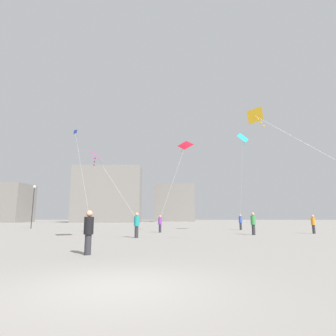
% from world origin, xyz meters
% --- Properties ---
extents(ground_plane, '(300.00, 300.00, 0.00)m').
position_xyz_m(ground_plane, '(0.00, 0.00, 0.00)').
color(ground_plane, gray).
extents(person_in_green, '(0.39, 0.39, 1.81)m').
position_xyz_m(person_in_green, '(7.24, 17.48, 0.99)').
color(person_in_green, '#2D2D33').
rests_on(person_in_green, ground_plane).
extents(person_in_black, '(0.37, 0.37, 1.68)m').
position_xyz_m(person_in_black, '(-2.21, 4.91, 0.92)').
color(person_in_black, '#2D2D33').
rests_on(person_in_black, ground_plane).
extents(person_in_purple, '(0.35, 0.35, 1.60)m').
position_xyz_m(person_in_purple, '(-0.64, 20.77, 0.88)').
color(person_in_purple, '#2D2D33').
rests_on(person_in_purple, ground_plane).
extents(person_in_red, '(0.39, 0.39, 1.79)m').
position_xyz_m(person_in_red, '(-7.69, 21.56, 0.98)').
color(person_in_red, '#2D2D33').
rests_on(person_in_red, ground_plane).
extents(person_in_teal, '(0.38, 0.38, 1.75)m').
position_xyz_m(person_in_teal, '(-1.77, 13.83, 0.96)').
color(person_in_teal, '#2D2D33').
rests_on(person_in_teal, ground_plane).
extents(person_in_orange, '(0.35, 0.35, 1.62)m').
position_xyz_m(person_in_orange, '(12.93, 19.43, 0.89)').
color(person_in_orange, '#2D2D33').
rests_on(person_in_orange, ground_plane).
extents(person_in_blue, '(0.38, 0.38, 1.74)m').
position_xyz_m(person_in_blue, '(8.12, 26.64, 0.95)').
color(person_in_blue, '#2D2D33').
rests_on(person_in_blue, ground_plane).
extents(kite_amber_delta, '(7.70, 3.02, 5.96)m').
position_xyz_m(kite_amber_delta, '(5.59, 8.79, 6.82)').
color(kite_amber_delta, yellow).
extents(kite_cobalt_delta, '(6.95, 12.17, 12.97)m').
position_xyz_m(kite_cobalt_delta, '(-14.03, 32.63, 13.30)').
color(kite_cobalt_delta, blue).
extents(kite_crimson_delta, '(3.17, 1.07, 7.71)m').
position_xyz_m(kite_crimson_delta, '(1.80, 21.41, 8.49)').
color(kite_crimson_delta, red).
extents(kite_magenta_delta, '(3.23, 2.16, 4.72)m').
position_xyz_m(kite_magenta_delta, '(-4.49, 12.55, 5.63)').
color(kite_magenta_delta, '#D12899').
extents(kite_cyan_delta, '(1.39, 5.05, 8.69)m').
position_xyz_m(kite_cyan_delta, '(7.89, 22.32, 9.43)').
color(kite_cyan_delta, '#1EB2C6').
extents(building_centre_hall, '(18.81, 9.43, 15.28)m').
position_xyz_m(building_centre_hall, '(-19.00, 70.50, 7.64)').
color(building_centre_hall, gray).
rests_on(building_centre_hall, ground_plane).
extents(building_right_hall, '(13.77, 10.56, 12.60)m').
position_xyz_m(building_right_hall, '(-1.00, 91.47, 6.30)').
color(building_right_hall, gray).
rests_on(building_right_hall, ground_plane).
extents(lamppost_east, '(0.36, 0.36, 5.49)m').
position_xyz_m(lamppost_east, '(-17.60, 29.00, 3.63)').
color(lamppost_east, '#2D2D30').
rests_on(lamppost_east, ground_plane).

